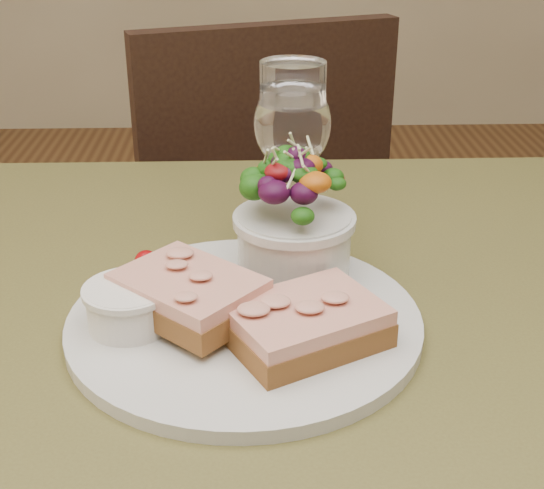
{
  "coord_description": "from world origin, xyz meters",
  "views": [
    {
      "loc": [
        -0.01,
        -0.57,
        1.1
      ],
      "look_at": [
        0.01,
        0.02,
        0.81
      ],
      "focal_mm": 50.0,
      "sensor_mm": 36.0,
      "label": 1
    }
  ],
  "objects_px": {
    "chair_far": "(239,318)",
    "salad_bowl": "(294,217)",
    "dinner_plate": "(245,321)",
    "sandwich_back": "(189,294)",
    "cafe_table": "(260,407)",
    "wine_glass": "(292,129)",
    "sandwich_front": "(305,324)",
    "ramekin": "(129,304)"
  },
  "relations": [
    {
      "from": "cafe_table",
      "to": "sandwich_back",
      "type": "xyz_separation_m",
      "value": [
        -0.06,
        -0.03,
        0.14
      ]
    },
    {
      "from": "wine_glass",
      "to": "chair_far",
      "type": "bearing_deg",
      "value": 96.38
    },
    {
      "from": "cafe_table",
      "to": "dinner_plate",
      "type": "xyz_separation_m",
      "value": [
        -0.01,
        -0.02,
        0.11
      ]
    },
    {
      "from": "dinner_plate",
      "to": "wine_glass",
      "type": "height_order",
      "value": "wine_glass"
    },
    {
      "from": "sandwich_front",
      "to": "salad_bowl",
      "type": "bearing_deg",
      "value": 63.69
    },
    {
      "from": "cafe_table",
      "to": "wine_glass",
      "type": "distance_m",
      "value": 0.27
    },
    {
      "from": "chair_far",
      "to": "ramekin",
      "type": "distance_m",
      "value": 0.92
    },
    {
      "from": "sandwich_front",
      "to": "ramekin",
      "type": "relative_size",
      "value": 2.09
    },
    {
      "from": "cafe_table",
      "to": "ramekin",
      "type": "xyz_separation_m",
      "value": [
        -0.11,
        -0.03,
        0.13
      ]
    },
    {
      "from": "cafe_table",
      "to": "sandwich_back",
      "type": "bearing_deg",
      "value": -156.81
    },
    {
      "from": "cafe_table",
      "to": "wine_glass",
      "type": "xyz_separation_m",
      "value": [
        0.04,
        0.14,
        0.22
      ]
    },
    {
      "from": "chair_far",
      "to": "sandwich_back",
      "type": "height_order",
      "value": "chair_far"
    },
    {
      "from": "sandwich_back",
      "to": "ramekin",
      "type": "distance_m",
      "value": 0.05
    },
    {
      "from": "ramekin",
      "to": "cafe_table",
      "type": "bearing_deg",
      "value": 17.36
    },
    {
      "from": "cafe_table",
      "to": "sandwich_front",
      "type": "bearing_deg",
      "value": -60.41
    },
    {
      "from": "dinner_plate",
      "to": "sandwich_back",
      "type": "height_order",
      "value": "sandwich_back"
    },
    {
      "from": "salad_bowl",
      "to": "wine_glass",
      "type": "distance_m",
      "value": 0.11
    },
    {
      "from": "dinner_plate",
      "to": "sandwich_front",
      "type": "xyz_separation_m",
      "value": [
        0.05,
        -0.04,
        0.02
      ]
    },
    {
      "from": "dinner_plate",
      "to": "ramekin",
      "type": "xyz_separation_m",
      "value": [
        -0.09,
        -0.01,
        0.03
      ]
    },
    {
      "from": "wine_glass",
      "to": "sandwich_back",
      "type": "bearing_deg",
      "value": -119.2
    },
    {
      "from": "chair_far",
      "to": "sandwich_front",
      "type": "height_order",
      "value": "chair_far"
    },
    {
      "from": "dinner_plate",
      "to": "ramekin",
      "type": "bearing_deg",
      "value": -172.75
    },
    {
      "from": "dinner_plate",
      "to": "sandwich_back",
      "type": "distance_m",
      "value": 0.05
    },
    {
      "from": "sandwich_front",
      "to": "wine_glass",
      "type": "bearing_deg",
      "value": 62.26
    },
    {
      "from": "chair_far",
      "to": "salad_bowl",
      "type": "distance_m",
      "value": 0.87
    },
    {
      "from": "sandwich_back",
      "to": "dinner_plate",
      "type": "bearing_deg",
      "value": 46.73
    },
    {
      "from": "sandwich_back",
      "to": "cafe_table",
      "type": "bearing_deg",
      "value": 65.33
    },
    {
      "from": "cafe_table",
      "to": "ramekin",
      "type": "distance_m",
      "value": 0.17
    },
    {
      "from": "sandwich_front",
      "to": "ramekin",
      "type": "xyz_separation_m",
      "value": [
        -0.14,
        0.03,
        0.0
      ]
    },
    {
      "from": "chair_far",
      "to": "salad_bowl",
      "type": "xyz_separation_m",
      "value": [
        0.06,
        -0.69,
        0.53
      ]
    },
    {
      "from": "salad_bowl",
      "to": "cafe_table",
      "type": "bearing_deg",
      "value": -123.23
    },
    {
      "from": "sandwich_back",
      "to": "salad_bowl",
      "type": "relative_size",
      "value": 1.12
    },
    {
      "from": "cafe_table",
      "to": "sandwich_front",
      "type": "distance_m",
      "value": 0.15
    },
    {
      "from": "dinner_plate",
      "to": "sandwich_back",
      "type": "bearing_deg",
      "value": -175.41
    },
    {
      "from": "sandwich_front",
      "to": "wine_glass",
      "type": "distance_m",
      "value": 0.23
    },
    {
      "from": "sandwich_front",
      "to": "cafe_table",
      "type": "bearing_deg",
      "value": 91.9
    },
    {
      "from": "salad_bowl",
      "to": "dinner_plate",
      "type": "bearing_deg",
      "value": -122.69
    },
    {
      "from": "ramekin",
      "to": "dinner_plate",
      "type": "bearing_deg",
      "value": 7.25
    },
    {
      "from": "cafe_table",
      "to": "sandwich_front",
      "type": "xyz_separation_m",
      "value": [
        0.04,
        -0.06,
        0.13
      ]
    },
    {
      "from": "dinner_plate",
      "to": "sandwich_back",
      "type": "relative_size",
      "value": 2.11
    },
    {
      "from": "salad_bowl",
      "to": "wine_glass",
      "type": "xyz_separation_m",
      "value": [
        0.0,
        0.09,
        0.05
      ]
    },
    {
      "from": "dinner_plate",
      "to": "ramekin",
      "type": "distance_m",
      "value": 0.1
    }
  ]
}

